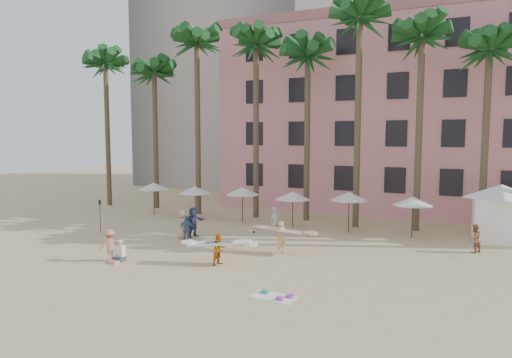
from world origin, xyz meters
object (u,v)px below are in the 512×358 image
object	(u,v)px
carrier_yellow	(282,235)
carrier_white	(219,248)
cabana	(501,208)
pink_hotel	(432,118)

from	to	relation	value
carrier_yellow	carrier_white	world-z (taller)	carrier_yellow
cabana	carrier_white	xyz separation A→B (m)	(-13.07, -11.79, -1.20)
cabana	carrier_white	size ratio (longest dim) A/B	1.45
carrier_yellow	pink_hotel	bearing A→B (deg)	73.43
cabana	carrier_yellow	bearing A→B (deg)	-142.76
pink_hotel	cabana	xyz separation A→B (m)	(4.98, -12.02, -5.93)
pink_hotel	carrier_white	xyz separation A→B (m)	(-8.10, -23.81, -7.13)
pink_hotel	carrier_yellow	world-z (taller)	pink_hotel
carrier_white	pink_hotel	bearing A→B (deg)	71.22
pink_hotel	cabana	world-z (taller)	pink_hotel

